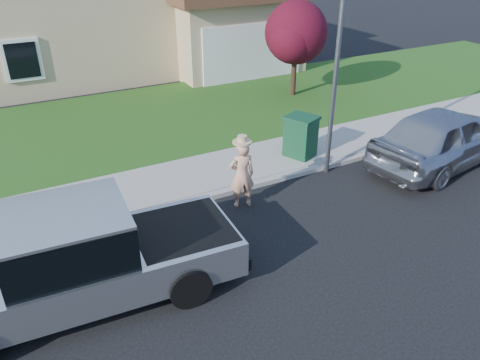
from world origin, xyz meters
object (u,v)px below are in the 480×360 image
at_px(pickup_truck, 79,260).
at_px(trash_bin, 301,136).
at_px(woman, 242,174).
at_px(sedan, 444,137).
at_px(ornamental_tree, 297,35).
at_px(street_lamp, 338,66).

distance_m(pickup_truck, trash_bin, 7.12).
xyz_separation_m(woman, sedan, (5.85, -0.64, -0.03)).
height_order(ornamental_tree, street_lamp, street_lamp).
distance_m(pickup_truck, woman, 4.21).
distance_m(woman, street_lamp, 3.50).
xyz_separation_m(ornamental_tree, street_lamp, (-2.77, -5.78, 0.56)).
relative_size(pickup_truck, street_lamp, 1.12).
relative_size(sedan, trash_bin, 4.14).
xyz_separation_m(pickup_truck, sedan, (9.78, 0.85, -0.04)).
height_order(pickup_truck, ornamental_tree, ornamental_tree).
xyz_separation_m(woman, trash_bin, (2.58, 1.38, -0.11)).
relative_size(sedan, ornamental_tree, 1.37).
bearing_deg(sedan, street_lamp, 62.74).
relative_size(pickup_truck, trash_bin, 4.90).
bearing_deg(trash_bin, street_lamp, -99.53).
xyz_separation_m(sedan, trash_bin, (-3.26, 2.03, -0.08)).
bearing_deg(street_lamp, woman, -176.99).
xyz_separation_m(pickup_truck, ornamental_tree, (9.53, 7.66, 1.47)).
distance_m(sedan, street_lamp, 3.81).
relative_size(woman, ornamental_tree, 0.51).
xyz_separation_m(woman, street_lamp, (2.82, 0.39, 2.04)).
height_order(trash_bin, street_lamp, street_lamp).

